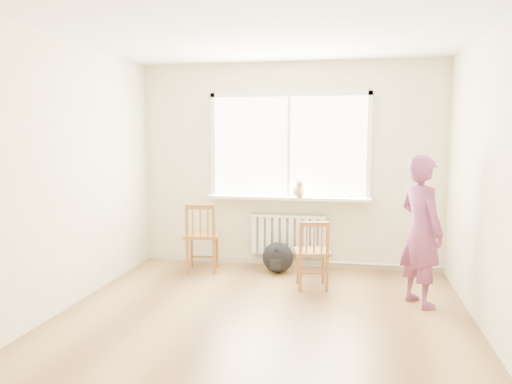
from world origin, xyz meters
The scene contains 13 objects.
floor centered at (0.00, 0.00, 0.00)m, with size 4.50×4.50×0.00m, color #A17842.
ceiling centered at (0.00, 0.00, 2.70)m, with size 4.50×4.50×0.00m, color white.
back_wall centered at (0.00, 2.25, 1.35)m, with size 4.00×0.01×2.70m, color beige.
window centered at (0.00, 2.22, 1.66)m, with size 2.12×0.05×1.42m.
windowsill centered at (0.00, 2.14, 0.93)m, with size 2.15×0.22×0.04m, color white.
radiator centered at (0.00, 2.16, 0.44)m, with size 1.00×0.12×0.55m.
heating_pipe centered at (1.25, 2.19, 0.08)m, with size 0.04×0.04×1.40m, color silver.
baseboard centered at (0.00, 2.23, 0.04)m, with size 4.00×0.03×0.08m, color beige.
chair_left centered at (-1.04, 1.68, 0.45)m, with size 0.51×0.49×0.90m.
chair_right centered at (0.40, 1.25, 0.40)m, with size 0.46×0.45×0.80m.
person centered at (1.53, 0.94, 0.78)m, with size 0.57×0.37×1.56m, color #AD3960.
cat centered at (0.15, 2.05, 1.05)m, with size 0.21×0.38×0.26m.
backpack centered at (-0.09, 1.84, 0.20)m, with size 0.40×0.30×0.40m, color black.
Camera 1 is at (0.83, -4.32, 1.76)m, focal length 35.00 mm.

